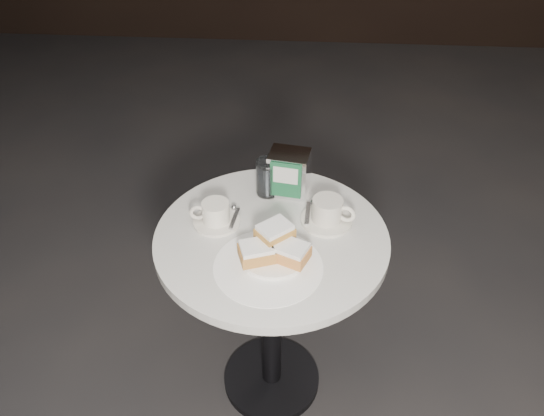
{
  "coord_description": "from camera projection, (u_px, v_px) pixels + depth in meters",
  "views": [
    {
      "loc": [
        0.09,
        -1.18,
        1.78
      ],
      "look_at": [
        0.0,
        0.02,
        0.83
      ],
      "focal_mm": 35.0,
      "sensor_mm": 36.0,
      "label": 1
    }
  ],
  "objects": [
    {
      "name": "sugar_spill",
      "position": [
        268.0,
        266.0,
        1.47
      ],
      "size": [
        0.33,
        0.33,
        0.0
      ],
      "primitive_type": "cylinder",
      "rotation": [
        0.0,
        0.0,
        -0.07
      ],
      "color": "white",
      "rests_on": "cafe_table"
    },
    {
      "name": "water_glass_left",
      "position": [
        268.0,
        178.0,
        1.7
      ],
      "size": [
        0.08,
        0.08,
        0.12
      ],
      "rotation": [
        0.0,
        0.0,
        -0.0
      ],
      "color": "silver",
      "rests_on": "cafe_table"
    },
    {
      "name": "cafe_table",
      "position": [
        272.0,
        281.0,
        1.7
      ],
      "size": [
        0.7,
        0.7,
        0.74
      ],
      "color": "black",
      "rests_on": "ground"
    },
    {
      "name": "water_glass_right",
      "position": [
        279.0,
        171.0,
        1.73
      ],
      "size": [
        0.09,
        0.09,
        0.12
      ],
      "rotation": [
        0.0,
        0.0,
        0.33
      ],
      "color": "white",
      "rests_on": "cafe_table"
    },
    {
      "name": "napkin_dispenser",
      "position": [
        289.0,
        173.0,
        1.7
      ],
      "size": [
        0.14,
        0.12,
        0.15
      ],
      "rotation": [
        0.0,
        0.0,
        -0.16
      ],
      "color": "silver",
      "rests_on": "cafe_table"
    },
    {
      "name": "coffee_cup_right",
      "position": [
        328.0,
        212.0,
        1.6
      ],
      "size": [
        0.2,
        0.2,
        0.08
      ],
      "rotation": [
        0.0,
        0.0,
        -0.31
      ],
      "color": "silver",
      "rests_on": "cafe_table"
    },
    {
      "name": "ground",
      "position": [
        272.0,
        380.0,
        2.04
      ],
      "size": [
        7.0,
        7.0,
        0.0
      ],
      "primitive_type": "plane",
      "color": "black",
      "rests_on": "ground"
    },
    {
      "name": "coffee_cup_left",
      "position": [
        215.0,
        214.0,
        1.6
      ],
      "size": [
        0.16,
        0.16,
        0.07
      ],
      "rotation": [
        0.0,
        0.0,
        0.14
      ],
      "color": "silver",
      "rests_on": "cafe_table"
    },
    {
      "name": "beignet_plate",
      "position": [
        274.0,
        249.0,
        1.48
      ],
      "size": [
        0.21,
        0.19,
        0.09
      ],
      "rotation": [
        0.0,
        0.0,
        0.02
      ],
      "color": "white",
      "rests_on": "cafe_table"
    }
  ]
}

